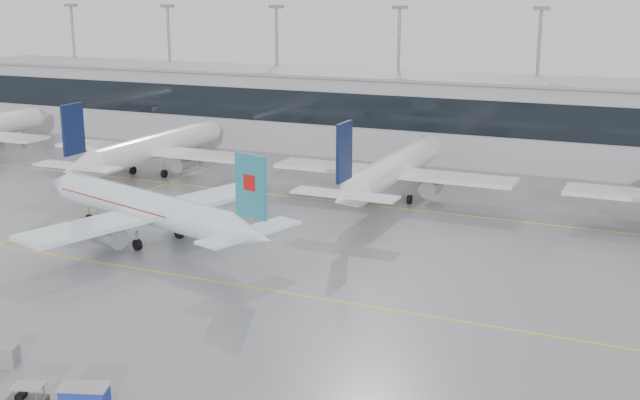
% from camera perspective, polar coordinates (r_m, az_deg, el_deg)
% --- Properties ---
extents(ground, '(320.00, 320.00, 0.00)m').
position_cam_1_polar(ground, '(68.56, -4.10, -6.34)').
color(ground, gray).
rests_on(ground, ground).
extents(taxi_line_main, '(120.00, 0.25, 0.01)m').
position_cam_1_polar(taxi_line_main, '(68.56, -4.10, -6.33)').
color(taxi_line_main, yellow).
rests_on(taxi_line_main, ground).
extents(taxi_line_north, '(120.00, 0.25, 0.01)m').
position_cam_1_polar(taxi_line_north, '(94.81, 4.42, -0.46)').
color(taxi_line_north, yellow).
rests_on(taxi_line_north, ground).
extents(taxi_line_cross, '(0.25, 60.00, 0.01)m').
position_cam_1_polar(taxi_line_cross, '(96.67, -15.73, -0.67)').
color(taxi_line_cross, yellow).
rests_on(taxi_line_cross, ground).
extents(terminal, '(180.00, 15.00, 12.00)m').
position_cam_1_polar(terminal, '(123.67, 9.49, 5.71)').
color(terminal, '#A3A3A7').
rests_on(terminal, ground).
extents(terminal_glass, '(180.00, 0.20, 5.00)m').
position_cam_1_polar(terminal_glass, '(116.23, 8.57, 5.95)').
color(terminal_glass, black).
rests_on(terminal_glass, ground).
extents(terminal_roof, '(182.00, 16.00, 0.40)m').
position_cam_1_polar(terminal_roof, '(122.91, 9.61, 8.57)').
color(terminal_roof, gray).
rests_on(terminal_roof, ground).
extents(light_masts, '(156.40, 1.00, 22.60)m').
position_cam_1_polar(light_masts, '(128.60, 10.31, 9.30)').
color(light_masts, gray).
rests_on(light_masts, ground).
extents(air_canada_jet, '(34.48, 27.83, 10.90)m').
position_cam_1_polar(air_canada_jet, '(81.98, -12.01, -0.62)').
color(air_canada_jet, white).
rests_on(air_canada_jet, ground).
extents(parked_jet_b, '(29.64, 36.96, 11.72)m').
position_cam_1_polar(parked_jet_b, '(113.27, -11.84, 3.64)').
color(parked_jet_b, white).
rests_on(parked_jet_b, ground).
extents(parked_jet_c, '(29.64, 36.96, 11.72)m').
position_cam_1_polar(parked_jet_c, '(97.34, 5.19, 2.16)').
color(parked_jet_c, white).
rests_on(parked_jet_c, ground).
extents(baggage_cart, '(3.29, 2.49, 1.81)m').
position_cam_1_polar(baggage_cart, '(50.84, -16.40, -13.34)').
color(baggage_cart, gray).
rests_on(baggage_cart, ground).
extents(gse_unit, '(1.79, 1.73, 1.40)m').
position_cam_1_polar(gse_unit, '(58.66, -21.39, -10.30)').
color(gse_unit, gray).
rests_on(gse_unit, ground).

